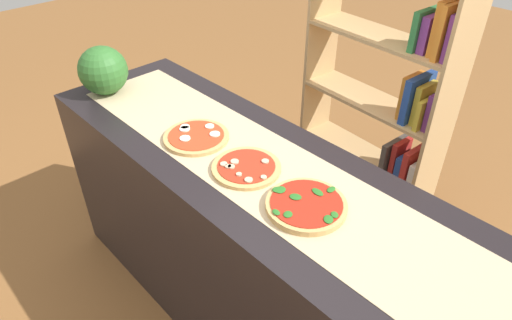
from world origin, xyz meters
TOP-DOWN VIEW (x-y plane):
  - ground_plane at (0.00, 0.00)m, footprint 12.00×12.00m
  - counter at (0.00, 0.00)m, footprint 2.19×0.65m
  - parchment_paper at (0.00, 0.00)m, footprint 1.98×0.42m
  - pizza_mozzarella_0 at (-0.30, -0.06)m, footprint 0.27×0.27m
  - pizza_mushroom_1 at (0.00, -0.05)m, footprint 0.26×0.26m
  - pizza_spinach_2 at (0.30, -0.05)m, footprint 0.28×0.28m
  - watermelon at (-0.94, -0.12)m, footprint 0.23×0.23m
  - bookshelf at (-0.05, 1.07)m, footprint 0.89×0.33m

SIDE VIEW (x-z plane):
  - ground_plane at x=0.00m, z-range 0.00..0.00m
  - counter at x=0.00m, z-range 0.00..0.96m
  - bookshelf at x=-0.05m, z-range -0.01..1.51m
  - parchment_paper at x=0.00m, z-range 0.96..0.96m
  - pizza_mushroom_1 at x=0.00m, z-range 0.96..0.98m
  - pizza_mozzarella_0 at x=-0.30m, z-range 0.96..0.98m
  - pizza_spinach_2 at x=0.30m, z-range 0.96..0.99m
  - watermelon at x=-0.94m, z-range 0.96..1.19m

